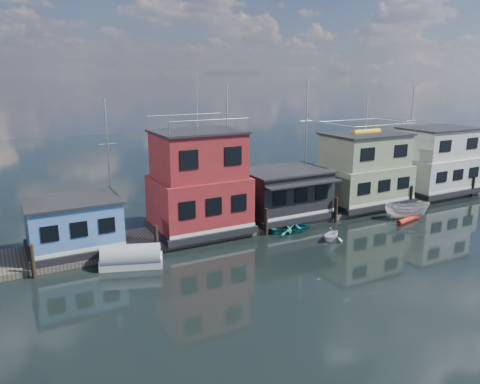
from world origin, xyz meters
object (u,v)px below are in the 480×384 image
houseboat_dark (284,193)px  dinghy_white (331,234)px  motorboat (407,210)px  dinghy_teal (291,228)px  houseboat_red (199,184)px  red_kayak (408,219)px  houseboat_white (436,161)px  tarp_runabout (131,258)px  houseboat_blue (74,225)px  houseboat_green (364,170)px

houseboat_dark → dinghy_white: (0.24, -6.23, -1.88)m
motorboat → dinghy_teal: 11.12m
houseboat_red → dinghy_white: (8.24, -6.25, -3.57)m
houseboat_red → motorboat: 18.64m
dinghy_teal → red_kayak: size_ratio=1.13×
houseboat_red → motorboat: bearing=-15.8°
motorboat → dinghy_white: (-9.40, -1.27, -0.23)m
houseboat_white → tarp_runabout: bearing=-173.3°
red_kayak → tarp_runabout: bearing=162.6°
houseboat_blue → houseboat_green: bearing=0.0°
houseboat_blue → houseboat_dark: (17.50, -0.02, 0.21)m
houseboat_white → dinghy_teal: 20.78m
dinghy_white → houseboat_red: bearing=29.6°
tarp_runabout → houseboat_blue: bearing=145.5°
houseboat_green → motorboat: (0.64, -4.98, -2.79)m
tarp_runabout → dinghy_white: size_ratio=2.11×
tarp_runabout → houseboat_red: bearing=49.9°
houseboat_dark → houseboat_white: 19.03m
tarp_runabout → houseboat_dark: bearing=34.2°
motorboat → red_kayak: motorboat is taller
houseboat_red → houseboat_green: (17.00, 0.00, -0.55)m
houseboat_dark → red_kayak: size_ratio=2.41×
houseboat_blue → dinghy_teal: size_ratio=1.84×
houseboat_white → houseboat_red: bearing=-180.0°
houseboat_red → houseboat_blue: bearing=-180.0°
houseboat_blue → tarp_runabout: houseboat_blue is taller
houseboat_dark → houseboat_white: (19.00, 0.02, 1.12)m
houseboat_white → houseboat_dark: bearing=-179.9°
tarp_runabout → dinghy_white: (14.86, -2.33, -0.07)m
tarp_runabout → dinghy_white: bearing=10.3°
houseboat_blue → dinghy_white: bearing=-19.4°
motorboat → red_kayak: size_ratio=1.29×
houseboat_red → motorboat: houseboat_red is taller
houseboat_red → dinghy_teal: (6.70, -3.10, -3.74)m
houseboat_blue → houseboat_green: houseboat_green is taller
red_kayak → dinghy_white: bearing=170.4°
houseboat_green → red_kayak: (0.07, -5.73, -3.32)m
red_kayak → dinghy_white: 8.85m
houseboat_white → dinghy_teal: (-20.30, -3.10, -3.18)m
red_kayak → houseboat_blue: bearing=154.8°
houseboat_blue → tarp_runabout: 5.12m
dinghy_teal → dinghy_white: size_ratio=1.70×
houseboat_red → dinghy_white: houseboat_red is taller
houseboat_blue → houseboat_white: (36.50, 0.00, 1.33)m
houseboat_white → dinghy_white: houseboat_white is taller
houseboat_dark → tarp_runabout: (-14.62, -3.90, -1.81)m
houseboat_white → dinghy_white: (-18.76, -6.25, -3.00)m
houseboat_red → tarp_runabout: (-6.62, -3.92, -3.50)m
houseboat_green → dinghy_teal: size_ratio=2.41×
houseboat_blue → houseboat_red: 9.69m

